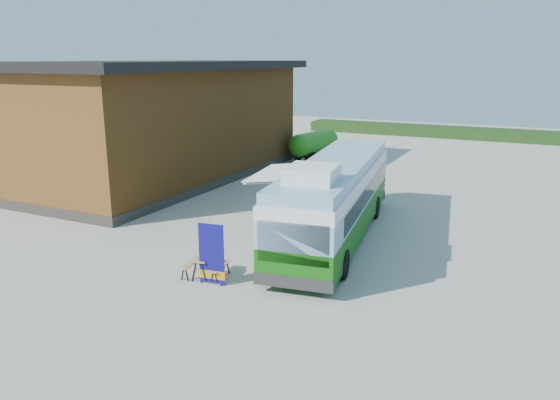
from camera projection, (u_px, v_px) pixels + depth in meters
The scene contains 10 objects.
ground at pixel (232, 249), 22.66m from camera, with size 100.00×100.00×0.00m, color #BCB7AD.
barn at pixel (171, 124), 34.92m from camera, with size 9.60×21.20×7.50m.
hedge at pixel (509, 135), 52.12m from camera, with size 40.00×3.00×1.00m, color #264419.
bus at pixel (335, 197), 23.41m from camera, with size 4.61×13.23×3.99m.
awning at pixel (288, 168), 24.43m from camera, with size 3.19×4.52×0.52m.
banner at pixel (212, 260), 18.88m from camera, with size 0.96×0.27×2.21m.
picnic_table at pixel (205, 261), 19.58m from camera, with size 1.58×1.45×0.80m.
person_a at pixel (315, 181), 31.51m from camera, with size 0.56×0.37×1.54m, color #999999.
person_b at pixel (307, 170), 33.72m from camera, with size 0.92×0.72×1.89m, color #999999.
slurry_tanker at pixel (314, 143), 42.34m from camera, with size 2.48×5.78×2.16m.
Camera 1 is at (11.23, -18.35, 7.68)m, focal length 35.00 mm.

